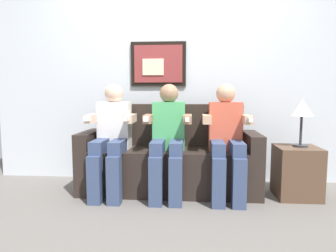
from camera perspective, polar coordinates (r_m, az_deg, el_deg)
name	(u,v)px	position (r m, az deg, el deg)	size (l,w,h in m)	color
ground_plane	(167,201)	(2.96, -0.24, -13.92)	(5.49, 5.49, 0.00)	#66605B
back_wall_assembly	(172,69)	(3.55, 0.73, 10.77)	(4.22, 0.10, 2.60)	silver
couch	(169,161)	(3.18, 0.25, -6.62)	(1.82, 0.58, 0.90)	#2D231E
person_on_left	(112,135)	(3.06, -10.56, -1.64)	(0.46, 0.56, 1.11)	white
person_in_middle	(168,135)	(2.97, 0.01, -1.79)	(0.46, 0.56, 1.11)	#4CB266
person_on_right	(226,136)	(2.98, 10.91, -1.89)	(0.46, 0.56, 1.11)	#D8593F
side_table_right	(297,172)	(3.25, 23.06, -7.96)	(0.40, 0.40, 0.50)	brown
table_lamp	(302,110)	(3.19, 23.91, 2.79)	(0.22, 0.22, 0.46)	#333338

